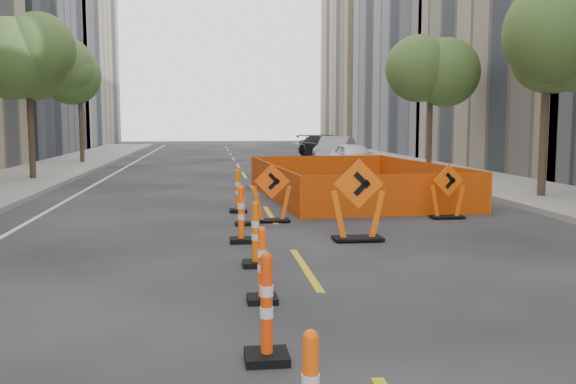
{
  "coord_description": "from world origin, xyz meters",
  "views": [
    {
      "loc": [
        -1.53,
        -6.11,
        2.4
      ],
      "look_at": [
        -0.1,
        5.43,
        1.1
      ],
      "focal_mm": 40.0,
      "sensor_mm": 36.0,
      "label": 1
    }
  ],
  "objects": [
    {
      "name": "ground_plane",
      "position": [
        0.0,
        0.0,
        0.0
      ],
      "size": [
        140.0,
        140.0,
        0.0
      ],
      "primitive_type": "plane",
      "color": "black"
    },
    {
      "name": "sidewalk_right",
      "position": [
        9.0,
        12.0,
        0.07
      ],
      "size": [
        4.0,
        90.0,
        0.15
      ],
      "primitive_type": "cube",
      "color": "gray",
      "rests_on": "ground"
    },
    {
      "name": "bld_left_e",
      "position": [
        -17.0,
        55.6,
        10.0
      ],
      "size": [
        12.0,
        20.0,
        20.0
      ],
      "primitive_type": "cube",
      "color": "gray",
      "rests_on": "ground"
    },
    {
      "name": "bld_right_d",
      "position": [
        17.0,
        40.2,
        10.0
      ],
      "size": [
        12.0,
        18.0,
        20.0
      ],
      "primitive_type": "cube",
      "color": "gray",
      "rests_on": "ground"
    },
    {
      "name": "bld_right_e",
      "position": [
        17.0,
        58.6,
        8.0
      ],
      "size": [
        12.0,
        14.0,
        16.0
      ],
      "primitive_type": "cube",
      "color": "tan",
      "rests_on": "ground"
    },
    {
      "name": "tree_l_c",
      "position": [
        -8.4,
        20.0,
        4.53
      ],
      "size": [
        2.8,
        2.8,
        5.95
      ],
      "color": "#382B1E",
      "rests_on": "ground"
    },
    {
      "name": "tree_l_d",
      "position": [
        -8.4,
        30.0,
        4.53
      ],
      "size": [
        2.8,
        2.8,
        5.95
      ],
      "color": "#382B1E",
      "rests_on": "ground"
    },
    {
      "name": "tree_r_b",
      "position": [
        8.4,
        12.0,
        4.53
      ],
      "size": [
        2.8,
        2.8,
        5.95
      ],
      "color": "#382B1E",
      "rests_on": "ground"
    },
    {
      "name": "tree_r_c",
      "position": [
        8.4,
        22.0,
        4.53
      ],
      "size": [
        2.8,
        2.8,
        5.95
      ],
      "color": "#382B1E",
      "rests_on": "ground"
    },
    {
      "name": "channelizer_2",
      "position": [
        -0.98,
        0.07,
        0.56
      ],
      "size": [
        0.44,
        0.44,
        1.11
      ],
      "primitive_type": null,
      "color": "red",
      "rests_on": "ground"
    },
    {
      "name": "channelizer_3",
      "position": [
        -0.85,
        2.17,
        0.51
      ],
      "size": [
        0.4,
        0.4,
        1.01
      ],
      "primitive_type": null,
      "color": "#FF4B0A",
      "rests_on": "ground"
    },
    {
      "name": "channelizer_4",
      "position": [
        -0.79,
        4.28,
        0.54
      ],
      "size": [
        0.43,
        0.43,
        1.08
      ],
      "primitive_type": null,
      "color": "#DB5709",
      "rests_on": "ground"
    },
    {
      "name": "channelizer_5",
      "position": [
        -0.92,
        6.38,
        0.56
      ],
      "size": [
        0.44,
        0.44,
        1.13
      ],
      "primitive_type": null,
      "color": "#F6500A",
      "rests_on": "ground"
    },
    {
      "name": "channelizer_6",
      "position": [
        -0.77,
        8.49,
        0.46
      ],
      "size": [
        0.36,
        0.36,
        0.92
      ],
      "primitive_type": null,
      "color": "#F4460A",
      "rests_on": "ground"
    },
    {
      "name": "channelizer_7",
      "position": [
        -0.79,
        10.6,
        0.57
      ],
      "size": [
        0.45,
        0.45,
        1.14
      ],
      "primitive_type": null,
      "color": "#D75A09",
      "rests_on": "ground"
    },
    {
      "name": "chevron_sign_left",
      "position": [
        -0.06,
        8.89,
        0.7
      ],
      "size": [
        1.03,
        0.75,
        1.39
      ],
      "primitive_type": null,
      "rotation": [
        0.0,
        0.0,
        -0.23
      ],
      "color": "#F34C0A",
      "rests_on": "ground"
    },
    {
      "name": "chevron_sign_center",
      "position": [
        1.41,
        6.29,
        0.82
      ],
      "size": [
        1.13,
        0.72,
        1.64
      ],
      "primitive_type": null,
      "rotation": [
        0.0,
        0.0,
        -0.06
      ],
      "color": "#EB5609",
      "rests_on": "ground"
    },
    {
      "name": "chevron_sign_right",
      "position": [
        4.27,
        8.89,
        0.67
      ],
      "size": [
        0.99,
        0.72,
        1.35
      ],
      "primitive_type": null,
      "rotation": [
        0.0,
        0.0,
        0.22
      ],
      "color": "#E65409",
      "rests_on": "ground"
    },
    {
      "name": "safety_fence",
      "position": [
        2.87,
        13.63,
        0.53
      ],
      "size": [
        5.62,
        8.88,
        1.07
      ],
      "primitive_type": null,
      "rotation": [
        0.0,
        0.0,
        0.07
      ],
      "color": "#E1540B",
      "rests_on": "ground"
    },
    {
      "name": "parked_car_near",
      "position": [
        5.34,
        23.96,
        0.68
      ],
      "size": [
        1.81,
        4.05,
        1.35
      ],
      "primitive_type": "imported",
      "rotation": [
        0.0,
        0.0,
        0.05
      ],
      "color": "white",
      "rests_on": "ground"
    },
    {
      "name": "parked_car_mid",
      "position": [
        5.5,
        29.19,
        0.76
      ],
      "size": [
        3.24,
        4.86,
        1.51
      ],
      "primitive_type": "imported",
      "rotation": [
        0.0,
        0.0,
        -0.39
      ],
      "color": "gray",
      "rests_on": "ground"
    },
    {
      "name": "parked_car_far",
      "position": [
        6.01,
        34.65,
        0.74
      ],
      "size": [
        3.67,
        5.52,
        1.49
      ],
      "primitive_type": "imported",
      "rotation": [
        0.0,
        0.0,
        0.34
      ],
      "color": "black",
      "rests_on": "ground"
    }
  ]
}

